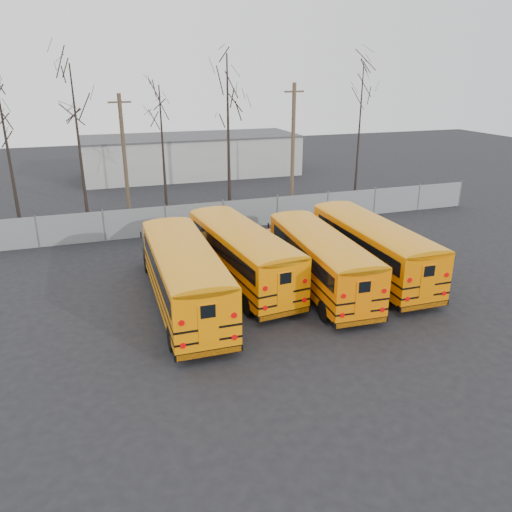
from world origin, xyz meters
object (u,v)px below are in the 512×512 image
object	(u,v)px
bus_b	(240,250)
bus_c	(319,256)
bus_a	(183,270)
bus_d	(370,243)
utility_pole_left	(124,157)
utility_pole_right	(293,146)

from	to	relation	value
bus_b	bus_c	xyz separation A→B (m)	(3.53, -1.89, -0.06)
bus_a	bus_d	bearing A→B (deg)	4.69
bus_b	bus_c	bearing A→B (deg)	-33.96
bus_b	bus_c	world-z (taller)	bus_b
utility_pole_left	bus_a	bearing A→B (deg)	-91.59
bus_a	utility_pole_right	xyz separation A→B (m)	(11.64, 15.06, 3.07)
utility_pole_left	utility_pole_right	world-z (taller)	utility_pole_right
utility_pole_right	bus_c	bearing A→B (deg)	-119.40
bus_a	bus_d	world-z (taller)	bus_a
bus_c	bus_b	bearing A→B (deg)	154.79
bus_a	bus_b	distance (m)	3.84
bus_a	bus_c	world-z (taller)	bus_a
utility_pole_left	utility_pole_right	bearing A→B (deg)	-10.19
bus_a	utility_pole_left	bearing A→B (deg)	94.33
bus_c	utility_pole_right	size ratio (longest dim) A/B	1.13
utility_pole_right	bus_d	bearing A→B (deg)	-107.75
bus_b	utility_pole_right	distance (m)	15.85
bus_d	utility_pole_left	bearing A→B (deg)	126.16
bus_b	bus_d	bearing A→B (deg)	-16.25
bus_b	utility_pole_right	size ratio (longest dim) A/B	1.18
bus_a	bus_b	size ratio (longest dim) A/B	1.01
bus_b	bus_d	xyz separation A→B (m)	(6.80, -1.26, 0.01)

